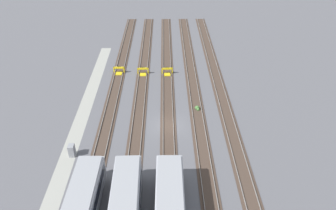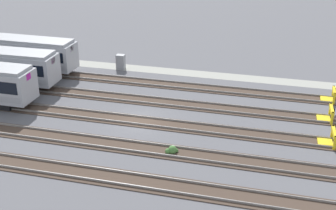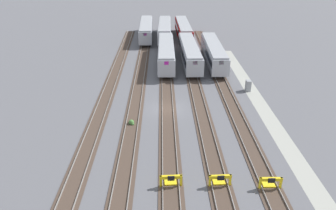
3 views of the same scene
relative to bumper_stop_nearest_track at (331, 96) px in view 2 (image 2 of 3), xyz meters
name	(u,v)px [view 2 (image 2 of 3)]	position (x,y,z in m)	size (l,w,h in m)	color
ground_plane	(138,121)	(15.76, 8.67, -0.51)	(400.00, 400.00, 0.00)	#5B5B60
service_walkway	(175,72)	(15.76, -3.90, -0.51)	(54.00, 2.00, 0.01)	#9E9E93
rail_track_nearest	(165,84)	(15.76, 0.00, -0.47)	(90.00, 2.23, 0.21)	#47382D
rail_track_near_inner	(153,101)	(15.76, 4.34, -0.47)	(90.00, 2.23, 0.21)	#47382D
rail_track_middle	(138,121)	(15.76, 8.67, -0.47)	(90.00, 2.24, 0.21)	#47382D
rail_track_far_inner	(120,145)	(15.76, 13.00, -0.47)	(90.00, 2.23, 0.21)	#47382D
rail_track_farthest	(98,175)	(15.76, 17.34, -0.47)	(90.00, 2.23, 0.21)	#47382D
bumper_stop_nearest_track	(331,96)	(0.00, 0.00, 0.00)	(1.35, 2.00, 1.22)	yellow
bumper_stop_near_inner_track	(328,115)	(0.43, 4.35, 0.00)	(1.37, 2.01, 1.22)	yellow
bumper_stop_middle_track	(330,138)	(0.47, 8.68, 0.00)	(1.38, 2.01, 1.22)	yellow
electrical_cabinet	(121,62)	(21.70, -3.34, 0.29)	(0.90, 0.73, 1.60)	gray
weed_clump	(172,150)	(11.72, 13.09, -0.27)	(0.92, 0.70, 0.64)	#4C7F3D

